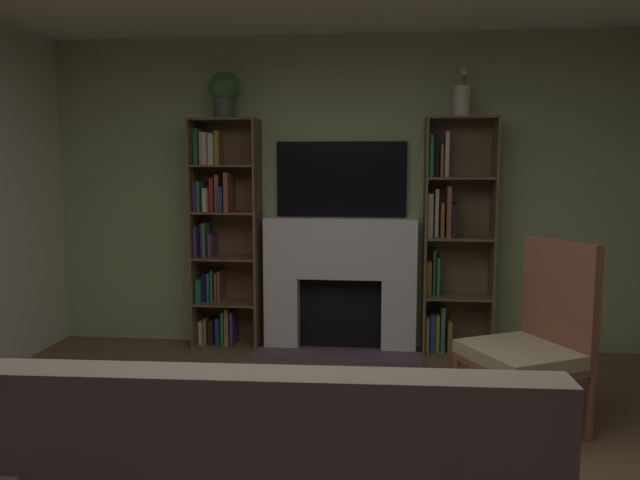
{
  "coord_description": "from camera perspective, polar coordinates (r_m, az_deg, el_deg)",
  "views": [
    {
      "loc": [
        0.39,
        -2.47,
        1.59
      ],
      "look_at": [
        0.0,
        1.16,
        1.15
      ],
      "focal_mm": 34.85,
      "sensor_mm": 36.0,
      "label": 1
    }
  ],
  "objects": [
    {
      "name": "vase_with_flowers",
      "position": [
        5.27,
        12.92,
        12.49
      ],
      "size": [
        0.14,
        0.14,
        0.4
      ],
      "color": "beige",
      "rests_on": "bookshelf_right"
    },
    {
      "name": "bookshelf_left",
      "position": [
        5.47,
        -9.06,
        0.36
      ],
      "size": [
        0.57,
        0.33,
        1.98
      ],
      "color": "brown",
      "rests_on": "ground_plane"
    },
    {
      "name": "potted_plant",
      "position": [
        5.43,
        -8.8,
        13.27
      ],
      "size": [
        0.25,
        0.25,
        0.39
      ],
      "color": "#4A584E",
      "rests_on": "bookshelf_left"
    },
    {
      "name": "armchair",
      "position": [
        3.97,
        19.18,
        -8.44
      ],
      "size": [
        0.79,
        0.79,
        1.14
      ],
      "color": "brown",
      "rests_on": "ground_plane"
    },
    {
      "name": "fireplace",
      "position": [
        5.34,
        1.87,
        -3.63
      ],
      "size": [
        1.39,
        0.55,
        1.14
      ],
      "color": "white",
      "rests_on": "ground_plane"
    },
    {
      "name": "tv",
      "position": [
        5.35,
        1.98,
        5.59
      ],
      "size": [
        1.11,
        0.06,
        0.64
      ],
      "primitive_type": "cube",
      "color": "black",
      "rests_on": "fireplace"
    },
    {
      "name": "bookshelf_right",
      "position": [
        5.31,
        11.83,
        -0.13
      ],
      "size": [
        0.57,
        0.32,
        1.98
      ],
      "color": "brown",
      "rests_on": "ground_plane"
    },
    {
      "name": "wall_back_accent",
      "position": [
        5.41,
        2.03,
        4.29
      ],
      "size": [
        5.21,
        0.06,
        2.69
      ],
      "primitive_type": "cube",
      "color": "#9EB576",
      "rests_on": "ground_plane"
    }
  ]
}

